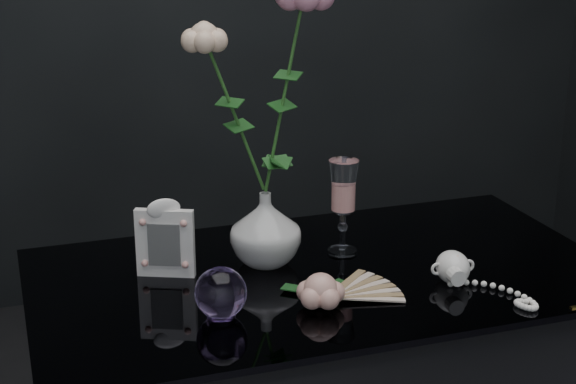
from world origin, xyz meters
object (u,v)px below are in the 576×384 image
object	(u,v)px
wine_glass	(343,207)
picture_frame	(165,238)
loose_rose	(321,291)
pearl_jar	(453,266)
paperweight	(221,293)
vase	(266,229)

from	to	relation	value
wine_glass	picture_frame	size ratio (longest dim) A/B	1.25
loose_rose	wine_glass	bearing A→B (deg)	64.09
loose_rose	picture_frame	bearing A→B (deg)	140.28
pearl_jar	wine_glass	bearing A→B (deg)	130.07
wine_glass	picture_frame	bearing A→B (deg)	-179.84
picture_frame	paperweight	world-z (taller)	picture_frame
vase	paperweight	bearing A→B (deg)	-125.47
vase	wine_glass	world-z (taller)	wine_glass
paperweight	loose_rose	bearing A→B (deg)	-6.55
picture_frame	pearl_jar	size ratio (longest dim) A/B	0.70
vase	pearl_jar	distance (m)	0.35
wine_glass	vase	bearing A→B (deg)	-178.41
paperweight	vase	bearing A→B (deg)	54.53
wine_glass	pearl_jar	bearing A→B (deg)	-54.92
vase	wine_glass	xyz separation A→B (m)	(0.16, 0.00, 0.02)
pearl_jar	paperweight	bearing A→B (deg)	-174.47
vase	pearl_jar	bearing A→B (deg)	-32.71
picture_frame	loose_rose	distance (m)	0.31
wine_glass	pearl_jar	size ratio (longest dim) A/B	0.87
wine_glass	loose_rose	xyz separation A→B (m)	(-0.13, -0.21, -0.06)
paperweight	pearl_jar	distance (m)	0.42
picture_frame	paperweight	bearing A→B (deg)	-51.08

